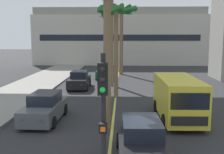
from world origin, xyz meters
TOP-DOWN VIEW (x-y plane):
  - lane_stripe_center at (0.00, 24.00)m, footprint 0.14×56.00m
  - pier_building_backdrop at (0.00, 49.75)m, footprint 29.14×8.04m
  - car_queue_front at (-3.77, 15.48)m, footprint 1.91×4.14m
  - car_queue_second at (-1.47, 31.55)m, footprint 1.88×4.12m
  - car_queue_third at (1.22, 10.63)m, footprint 1.92×4.15m
  - car_queue_fourth at (-3.41, 25.39)m, footprint 1.89×4.13m
  - delivery_van at (3.59, 15.90)m, footprint 2.21×5.27m
  - traffic_light_median_near at (0.04, 7.35)m, footprint 0.24×0.37m
  - palm_tree_near_median at (0.03, 21.67)m, footprint 3.09×3.21m
  - palm_tree_mid_median at (0.37, 35.13)m, footprint 2.52×2.64m
  - palm_tree_far_median at (-0.54, 26.96)m, footprint 2.73×2.73m
  - palm_tree_farthest_median at (-0.24, 14.35)m, footprint 3.40×3.42m

SIDE VIEW (x-z plane):
  - lane_stripe_center at x=0.00m, z-range 0.00..0.01m
  - car_queue_front at x=-3.77m, z-range -0.06..1.50m
  - car_queue_second at x=-1.47m, z-range -0.06..1.50m
  - car_queue_third at x=1.22m, z-range -0.06..1.50m
  - car_queue_fourth at x=-3.41m, z-range -0.06..1.50m
  - delivery_van at x=3.59m, z-range 0.11..2.47m
  - traffic_light_median_near at x=0.04m, z-range 0.61..4.81m
  - pier_building_backdrop at x=0.00m, z-range -0.06..9.48m
  - palm_tree_near_median at x=0.03m, z-range 2.24..9.23m
  - palm_tree_farthest_median at x=-0.24m, z-range 2.40..9.89m
  - palm_tree_mid_median at x=0.37m, z-range 2.00..10.75m
  - palm_tree_far_median at x=-0.54m, z-range 2.61..11.54m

